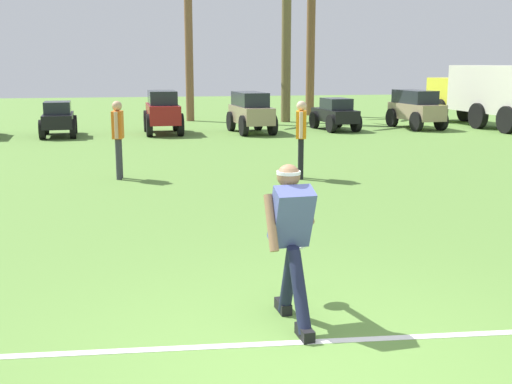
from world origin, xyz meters
The scene contains 15 objects.
ground_plane centered at (0.00, 0.00, 0.00)m, with size 80.00×80.00×0.00m, color #5C883A.
field_line_paint centered at (0.00, 0.33, 0.00)m, with size 25.87×0.09×0.01m, color white.
frisbee_thrower centered at (0.06, 0.81, 0.80)m, with size 0.47×1.11×1.42m.
frisbee_in_flight centered at (0.22, 1.34, 0.58)m, with size 0.28×0.28×0.08m.
teammate_near_sideline centered at (-1.60, 8.49, 0.94)m, with size 0.24×0.50×1.56m.
teammate_midfield centered at (1.99, 7.83, 0.94)m, with size 0.29×0.49×1.56m.
parked_car_slot_b centered at (-3.63, 16.59, 0.56)m, with size 1.20×2.25×1.10m.
parked_car_slot_c centered at (-0.34, 16.75, 0.74)m, with size 1.23×2.38×1.40m.
parked_car_slot_d centered at (2.54, 16.47, 0.72)m, with size 1.35×2.48×1.34m.
parked_car_slot_e centered at (5.56, 16.79, 0.56)m, with size 1.29×2.28×1.10m.
parked_car_slot_f centered at (8.54, 16.83, 0.72)m, with size 1.40×2.49×1.34m.
box_truck centered at (11.22, 16.94, 1.23)m, with size 1.73×5.97×2.20m.
palm_tree_far_left centered at (0.95, 21.33, 3.96)m, with size 3.25×3.35×6.76m.
palm_tree_left_of_centre centered at (4.58, 20.19, 3.90)m, with size 3.52×3.50×6.57m.
palm_tree_right_of_centre centered at (6.41, 23.17, 3.39)m, with size 3.18×2.82×5.87m.
Camera 1 is at (-1.27, -4.52, 2.30)m, focal length 45.00 mm.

